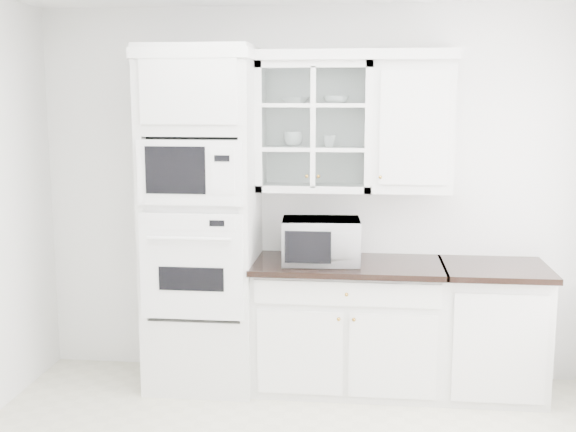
# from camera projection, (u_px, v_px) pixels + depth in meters

# --- Properties ---
(room_shell) EXTENTS (4.00, 3.50, 2.70)m
(room_shell) POSITION_uv_depth(u_px,v_px,m) (294.00, 148.00, 3.93)
(room_shell) COLOR white
(room_shell) RESTS_ON ground
(oven_column) EXTENTS (0.76, 0.68, 2.40)m
(oven_column) POSITION_uv_depth(u_px,v_px,m) (202.00, 220.00, 5.07)
(oven_column) COLOR silver
(oven_column) RESTS_ON ground
(base_cabinet_run) EXTENTS (1.32, 0.67, 0.92)m
(base_cabinet_run) POSITION_uv_depth(u_px,v_px,m) (347.00, 324.00, 5.11)
(base_cabinet_run) COLOR silver
(base_cabinet_run) RESTS_ON ground
(extra_base_cabinet) EXTENTS (0.72, 0.67, 0.92)m
(extra_base_cabinet) POSITION_uv_depth(u_px,v_px,m) (492.00, 329.00, 5.00)
(extra_base_cabinet) COLOR silver
(extra_base_cabinet) RESTS_ON ground
(upper_cabinet_glass) EXTENTS (0.80, 0.33, 0.90)m
(upper_cabinet_glass) POSITION_uv_depth(u_px,v_px,m) (315.00, 127.00, 5.05)
(upper_cabinet_glass) COLOR silver
(upper_cabinet_glass) RESTS_ON room_shell
(upper_cabinet_solid) EXTENTS (0.55, 0.33, 0.90)m
(upper_cabinet_solid) POSITION_uv_depth(u_px,v_px,m) (412.00, 127.00, 4.97)
(upper_cabinet_solid) COLOR silver
(upper_cabinet_solid) RESTS_ON room_shell
(crown_molding) EXTENTS (2.14, 0.38, 0.07)m
(crown_molding) POSITION_uv_depth(u_px,v_px,m) (300.00, 56.00, 4.96)
(crown_molding) COLOR white
(crown_molding) RESTS_ON room_shell
(countertop_microwave) EXTENTS (0.56, 0.48, 0.31)m
(countertop_microwave) POSITION_uv_depth(u_px,v_px,m) (321.00, 241.00, 4.99)
(countertop_microwave) COLOR white
(countertop_microwave) RESTS_ON base_cabinet_run
(bowl_a) EXTENTS (0.24, 0.24, 0.05)m
(bowl_a) POSITION_uv_depth(u_px,v_px,m) (296.00, 100.00, 5.05)
(bowl_a) COLOR white
(bowl_a) RESTS_ON upper_cabinet_glass
(bowl_b) EXTENTS (0.19, 0.19, 0.05)m
(bowl_b) POSITION_uv_depth(u_px,v_px,m) (336.00, 100.00, 5.01)
(bowl_b) COLOR white
(bowl_b) RESTS_ON upper_cabinet_glass
(cup_a) EXTENTS (0.14, 0.14, 0.10)m
(cup_a) POSITION_uv_depth(u_px,v_px,m) (293.00, 139.00, 5.09)
(cup_a) COLOR white
(cup_a) RESTS_ON upper_cabinet_glass
(cup_b) EXTENTS (0.09, 0.09, 0.08)m
(cup_b) POSITION_uv_depth(u_px,v_px,m) (329.00, 141.00, 5.06)
(cup_b) COLOR white
(cup_b) RESTS_ON upper_cabinet_glass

